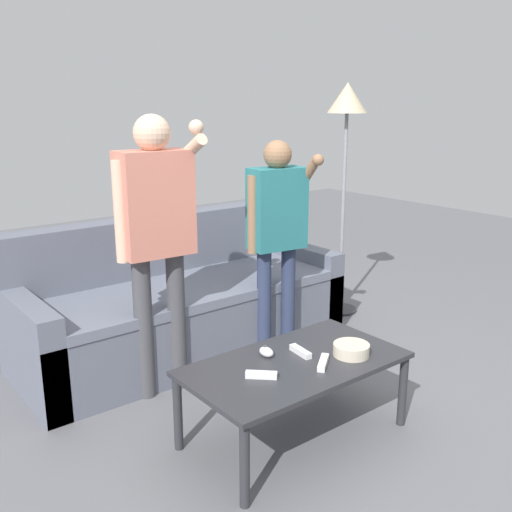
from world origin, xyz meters
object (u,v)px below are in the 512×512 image
object	(u,v)px
snack_bowl	(351,350)
game_remote_wand_far	(261,375)
floor_lamp	(347,121)
game_remote_nunchuk	(266,352)
couch	(181,306)
game_remote_wand_spare	(323,363)
player_left	(156,224)
coffee_table	(295,370)
player_right	(277,225)
game_remote_wand_near	(301,351)

from	to	relation	value
snack_bowl	game_remote_wand_far	distance (m)	0.52
floor_lamp	game_remote_nunchuk	bearing A→B (deg)	-147.82
couch	game_remote_wand_spare	distance (m)	1.40
game_remote_wand_far	game_remote_wand_spare	size ratio (longest dim) A/B	0.88
player_left	game_remote_wand_spare	xyz separation A→B (m)	(0.36, -0.95, -0.57)
floor_lamp	game_remote_wand_spare	world-z (taller)	floor_lamp
couch	coffee_table	world-z (taller)	couch
snack_bowl	game_remote_nunchuk	world-z (taller)	snack_bowl
game_remote_nunchuk	game_remote_wand_spare	distance (m)	0.29
player_left	couch	bearing A→B (deg)	48.11
snack_bowl	game_remote_wand_far	xyz separation A→B (m)	(-0.51, 0.09, -0.01)
floor_lamp	game_remote_wand_far	bearing A→B (deg)	-146.39
game_remote_nunchuk	player_right	xyz separation A→B (m)	(0.62, 0.66, 0.46)
game_remote_nunchuk	game_remote_wand_near	xyz separation A→B (m)	(0.15, -0.09, -0.01)
coffee_table	snack_bowl	distance (m)	0.31
game_remote_wand_near	snack_bowl	bearing A→B (deg)	-40.70
couch	player_left	bearing A→B (deg)	-131.89
game_remote_nunchuk	player_left	world-z (taller)	player_left
coffee_table	floor_lamp	bearing A→B (deg)	36.83
floor_lamp	game_remote_wand_near	bearing A→B (deg)	-142.87
game_remote_nunchuk	coffee_table	bearing A→B (deg)	-61.74
player_right	game_remote_wand_spare	distance (m)	1.12
game_remote_wand_far	game_remote_wand_spare	distance (m)	0.33
game_remote_wand_far	game_remote_wand_spare	xyz separation A→B (m)	(0.32, -0.08, -0.00)
couch	floor_lamp	xyz separation A→B (m)	(1.39, -0.15, 1.20)
snack_bowl	player_right	xyz separation A→B (m)	(0.28, 0.91, 0.45)
game_remote_wand_far	game_remote_wand_spare	world-z (taller)	same
snack_bowl	game_remote_nunchuk	xyz separation A→B (m)	(-0.34, 0.25, -0.01)
couch	floor_lamp	size ratio (longest dim) A/B	1.23
game_remote_nunchuk	game_remote_wand_spare	world-z (taller)	game_remote_nunchuk
couch	coffee_table	size ratio (longest dim) A/B	1.99
couch	player_right	xyz separation A→B (m)	(0.43, -0.49, 0.58)
game_remote_nunchuk	game_remote_wand_spare	bearing A→B (deg)	-59.02
snack_bowl	game_remote_wand_spare	xyz separation A→B (m)	(-0.19, 0.00, -0.01)
snack_bowl	floor_lamp	xyz separation A→B (m)	(1.23, 1.25, 1.06)
game_remote_wand_near	player_left	bearing A→B (deg)	114.63
couch	player_left	size ratio (longest dim) A/B	1.38
coffee_table	player_left	bearing A→B (deg)	108.68
couch	game_remote_nunchuk	xyz separation A→B (m)	(-0.19, -1.14, 0.13)
floor_lamp	game_remote_wand_near	world-z (taller)	floor_lamp
player_right	player_left	world-z (taller)	player_left
game_remote_wand_far	floor_lamp	bearing A→B (deg)	33.61
couch	coffee_table	xyz separation A→B (m)	(-0.12, -1.28, 0.06)
couch	player_right	world-z (taller)	player_right
game_remote_wand_spare	coffee_table	bearing A→B (deg)	123.98
player_left	game_remote_wand_near	size ratio (longest dim) A/B	10.47
floor_lamp	player_right	size ratio (longest dim) A/B	1.25
coffee_table	player_left	xyz separation A→B (m)	(-0.28, 0.83, 0.63)
couch	game_remote_wand_near	bearing A→B (deg)	-91.96
coffee_table	snack_bowl	xyz separation A→B (m)	(0.27, -0.12, 0.07)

